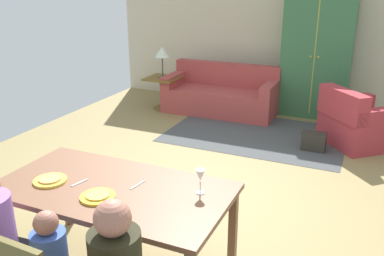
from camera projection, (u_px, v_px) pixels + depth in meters
name	position (u px, v px, depth m)	size (l,w,h in m)	color
ground_plane	(222.00, 179.00, 4.92)	(6.63, 6.59, 0.02)	olive
back_wall	(289.00, 31.00, 7.34)	(6.63, 0.10, 2.70)	beige
dining_table	(113.00, 196.00, 3.11)	(1.76, 0.93, 0.76)	brown
plate_near_man	(50.00, 181.00, 3.17)	(0.25, 0.25, 0.02)	yellow
pizza_near_man	(50.00, 179.00, 3.16)	(0.17, 0.17, 0.01)	#D8964A
plate_near_child	(98.00, 197.00, 2.93)	(0.25, 0.25, 0.02)	yellow
pizza_near_child	(98.00, 195.00, 2.93)	(0.17, 0.17, 0.01)	gold
wine_glass	(200.00, 176.00, 2.96)	(0.07, 0.07, 0.19)	silver
fork	(79.00, 183.00, 3.15)	(0.02, 0.15, 0.01)	silver
knife	(138.00, 185.00, 3.11)	(0.01, 0.17, 0.01)	silver
area_rug	(256.00, 134.00, 6.31)	(2.60, 1.80, 0.01)	#434647
couch	(221.00, 95.00, 7.29)	(1.93, 0.86, 0.82)	#A6403D
armchair	(357.00, 123.00, 5.81)	(1.21, 1.21, 0.82)	#A43037
armoire	(317.00, 54.00, 6.89)	(1.10, 0.59, 2.10)	#346940
side_table	(163.00, 88.00, 7.43)	(0.56, 0.56, 0.58)	brown
table_lamp	(162.00, 53.00, 7.21)	(0.26, 0.26, 0.54)	#4B443D
handbag	(314.00, 141.00, 5.67)	(0.32, 0.16, 0.26)	#2C2822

